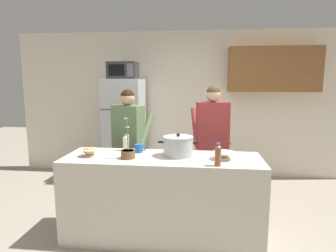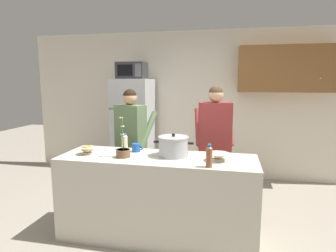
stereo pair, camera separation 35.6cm
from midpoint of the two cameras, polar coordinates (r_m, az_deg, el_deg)
ground_plane at (r=3.44m, az=-4.30°, el=-21.18°), size 14.00×14.00×0.00m
back_wall_unit at (r=5.20m, az=3.08°, el=5.38°), size 6.00×0.48×2.60m
kitchen_island at (r=3.23m, az=-4.39°, el=-14.11°), size 2.12×0.68×0.92m
refrigerator at (r=5.06m, az=-10.62°, el=-0.79°), size 0.64×0.68×1.76m
microwave at (r=4.98m, az=-11.04°, el=10.83°), size 0.48×0.37×0.28m
person_near_pot at (r=3.86m, az=-10.48°, el=-1.89°), size 0.59×0.54×1.62m
person_by_sink at (r=3.86m, az=6.22°, el=-1.29°), size 0.57×0.49×1.67m
cooking_pot at (r=3.09m, az=-1.27°, el=-4.06°), size 0.44×0.33×0.25m
coffee_mug at (r=3.29m, az=-8.96°, el=-4.46°), size 0.13×0.09×0.10m
bread_bowl at (r=3.25m, az=-18.46°, el=-4.90°), size 0.18×0.18×0.10m
empty_bowl at (r=3.00m, az=7.80°, el=-5.78°), size 0.23×0.23×0.08m
bottle_near_edge at (r=3.40m, az=-11.38°, el=-3.28°), size 0.07×0.07×0.19m
bottle_mid_counter at (r=2.75m, az=6.29°, el=-5.77°), size 0.06×0.06×0.22m
potted_orchid at (r=3.07m, az=-11.31°, el=-5.27°), size 0.15×0.15×0.44m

